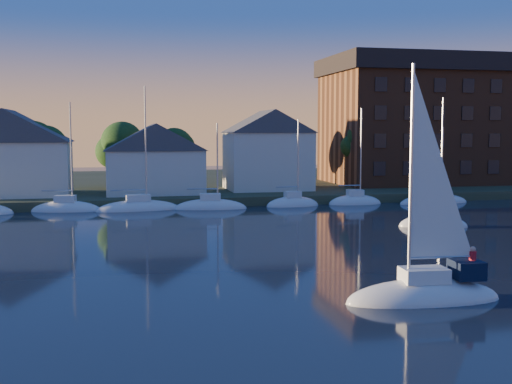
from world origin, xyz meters
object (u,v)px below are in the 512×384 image
object	(u,v)px
hero_sailboat	(426,290)
drifting_sailboat_right	(433,226)
condo_block	(437,120)
clubhouse_west	(10,152)
clubhouse_east	(268,149)
clubhouse_centre	(155,158)

from	to	relation	value
hero_sailboat	drifting_sailboat_right	bearing A→B (deg)	-115.15
hero_sailboat	drifting_sailboat_right	size ratio (longest dim) A/B	1.30
condo_block	drifting_sailboat_right	size ratio (longest dim) A/B	3.20
condo_block	drifting_sailboat_right	distance (m)	38.71
clubhouse_west	hero_sailboat	distance (m)	55.03
clubhouse_east	hero_sailboat	distance (m)	49.55
clubhouse_west	clubhouse_east	size ratio (longest dim) A/B	1.30
clubhouse_centre	clubhouse_east	size ratio (longest dim) A/B	1.10
clubhouse_centre	drifting_sailboat_right	distance (m)	33.87
clubhouse_east	drifting_sailboat_right	world-z (taller)	clubhouse_east
clubhouse_east	condo_block	xyz separation A→B (m)	(26.00, 5.95, 3.79)
clubhouse_east	hero_sailboat	xyz separation A→B (m)	(-3.82, -49.10, -5.46)
clubhouse_centre	clubhouse_east	distance (m)	14.17
condo_block	hero_sailboat	world-z (taller)	condo_block
condo_block	clubhouse_west	bearing A→B (deg)	-172.93
clubhouse_west	clubhouse_east	distance (m)	30.02
clubhouse_west	condo_block	world-z (taller)	condo_block
clubhouse_centre	drifting_sailboat_right	world-z (taller)	clubhouse_centre
clubhouse_west	clubhouse_centre	size ratio (longest dim) A/B	1.18
clubhouse_west	clubhouse_east	bearing A→B (deg)	1.91
clubhouse_centre	condo_block	distance (m)	41.05
condo_block	hero_sailboat	xyz separation A→B (m)	(-29.82, -55.05, -9.25)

